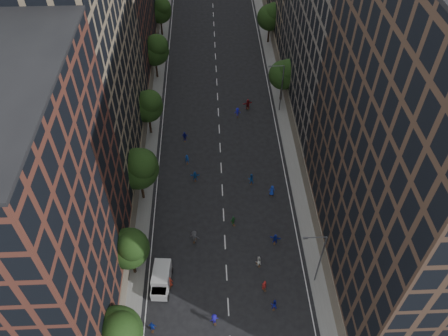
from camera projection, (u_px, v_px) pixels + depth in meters
name	position (u px, v px, depth m)	size (l,w,h in m)	color
ground	(219.00, 131.00, 72.05)	(240.00, 240.00, 0.00)	black
sidewalk_left	(150.00, 105.00, 76.88)	(4.00, 105.00, 0.15)	slate
sidewalk_right	(285.00, 101.00, 77.57)	(4.00, 105.00, 0.15)	slate
bldg_left_a	(25.00, 219.00, 40.55)	(14.00, 22.00, 30.00)	#592C22
bldg_left_b	(71.00, 60.00, 55.84)	(14.00, 26.00, 34.00)	#877358
bldg_left_c	(103.00, 2.00, 74.02)	(14.00, 20.00, 28.00)	#592C22
bldg_right_a	(422.00, 154.00, 42.28)	(14.00, 30.00, 36.00)	#473226
bldg_right_b	(348.00, 24.00, 63.56)	(14.00, 28.00, 33.00)	#635A51
tree_left_0	(118.00, 332.00, 42.28)	(5.20, 5.20, 8.83)	black
tree_left_1	(130.00, 248.00, 49.54)	(4.80, 4.80, 8.21)	black
tree_left_2	(139.00, 167.00, 57.31)	(5.60, 5.60, 9.45)	black
tree_left_3	(148.00, 105.00, 67.47)	(5.00, 5.00, 8.58)	black
tree_left_4	(155.00, 49.00, 78.41)	(5.40, 5.40, 9.08)	black
tree_left_5	(161.00, 10.00, 89.87)	(4.80, 4.80, 8.33)	black
tree_right_a	(285.00, 74.00, 73.81)	(5.00, 5.00, 8.39)	black
tree_right_b	(271.00, 16.00, 87.51)	(5.20, 5.20, 8.83)	black
streetlamp_near	(319.00, 257.00, 49.14)	(2.64, 0.22, 9.06)	#595B60
streetlamp_far	(281.00, 86.00, 72.13)	(2.64, 0.22, 9.06)	#595B60
cargo_van	(161.00, 279.00, 51.55)	(2.48, 4.66, 2.40)	#B4B4B6
skater_2	(274.00, 304.00, 49.82)	(0.77, 0.60, 1.58)	#131A9F
skater_3	(214.00, 319.00, 48.59)	(1.02, 0.59, 1.58)	#191190
skater_4	(152.00, 327.00, 48.00)	(0.93, 0.39, 1.58)	#122D97
skater_5	(275.00, 239.00, 56.13)	(1.44, 0.46, 1.55)	#13239F
skater_6	(170.00, 282.00, 51.81)	(0.78, 0.51, 1.59)	#9F291A
skater_7	(264.00, 285.00, 51.46)	(0.61, 0.40, 1.68)	#A71E1B
skater_8	(258.00, 261.00, 53.77)	(0.79, 0.61, 1.62)	silver
skater_9	(194.00, 237.00, 56.16)	(1.23, 0.71, 1.91)	#37383C
skater_10	(233.00, 221.00, 58.19)	(0.89, 0.37, 1.52)	#1C5E26
skater_11	(195.00, 176.00, 63.86)	(1.44, 0.46, 1.56)	#144DA9
skater_12	(272.00, 191.00, 61.76)	(0.86, 0.56, 1.75)	#1534AF
skater_13	(187.00, 159.00, 66.27)	(0.60, 0.40, 1.65)	#1545AA
skater_14	(251.00, 179.00, 63.36)	(0.84, 0.65, 1.72)	#13489D
skater_15	(237.00, 112.00, 74.21)	(1.04, 0.60, 1.61)	#1817BD
skater_16	(185.00, 137.00, 69.79)	(1.00, 0.42, 1.71)	#11168F
skater_17	(248.00, 104.00, 75.51)	(1.77, 0.56, 1.90)	maroon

